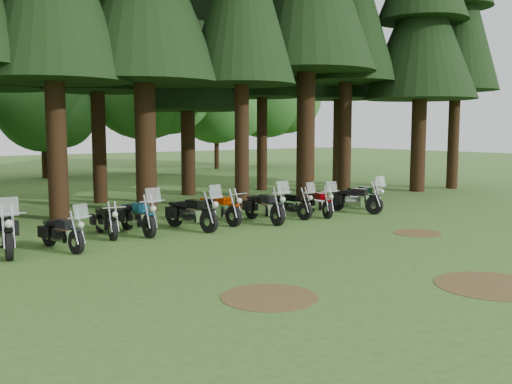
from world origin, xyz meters
The scene contains 21 objects.
ground centered at (0.00, 0.00, 0.00)m, with size 120.00×120.00×0.00m, color #325A22.
pine_back_4 centered at (4.04, 13.25, 8.25)m, with size 4.94×4.94×13.78m.
pine_back_6 centered at (13.36, 12.79, 9.93)m, with size 4.59×4.59×16.58m.
decid_4 centered at (1.58, 26.32, 4.37)m, with size 5.93×5.76×7.41m.
decid_5 centered at (8.29, 25.71, 6.23)m, with size 8.45×8.21×10.56m.
decid_6 centered at (14.85, 27.01, 5.20)m, with size 7.06×6.86×8.82m.
decid_7 centered at (19.46, 26.83, 6.22)m, with size 8.44×8.20×10.55m.
dirt_patch_0 centered at (-3.00, -2.00, 0.01)m, with size 1.80×1.80×0.01m, color #4C3D1E.
dirt_patch_1 centered at (4.50, 0.50, 0.01)m, with size 1.40×1.40×0.01m, color #4C3D1E.
dirt_patch_2 centered at (1.00, -4.00, 0.01)m, with size 2.20×2.20×0.01m, color #4C3D1E.
motorcycle_1 centered at (-5.98, 4.77, 0.51)m, with size 0.67×2.44×1.53m.
motorcycle_2 centered at (-4.72, 4.37, 0.42)m, with size 0.61×2.02×1.27m.
motorcycle_3 centered at (-3.11, 5.51, 0.41)m, with size 0.38×1.99×0.81m.
motorcycle_4 centered at (-2.21, 5.31, 0.49)m, with size 0.43×2.31×1.45m.
motorcycle_5 centered at (-0.59, 5.00, 0.49)m, with size 0.72×2.33×1.46m.
motorcycle_6 centered at (0.70, 5.46, 0.46)m, with size 0.38×2.22×0.90m.
motorcycle_7 centered at (2.05, 4.77, 0.49)m, with size 0.52×2.32×1.46m.
motorcycle_8 centered at (3.35, 5.03, 0.44)m, with size 0.52×2.08×1.30m.
motorcycle_9 centered at (4.51, 4.79, 0.44)m, with size 0.87×2.05×1.31m.
motorcycle_10 centered at (6.11, 4.54, 0.47)m, with size 0.89×2.22×1.41m.
motorcycle_11 centered at (7.31, 5.30, 0.44)m, with size 0.54×2.08×1.30m.
Camera 1 is at (-9.26, -10.03, 3.07)m, focal length 40.00 mm.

